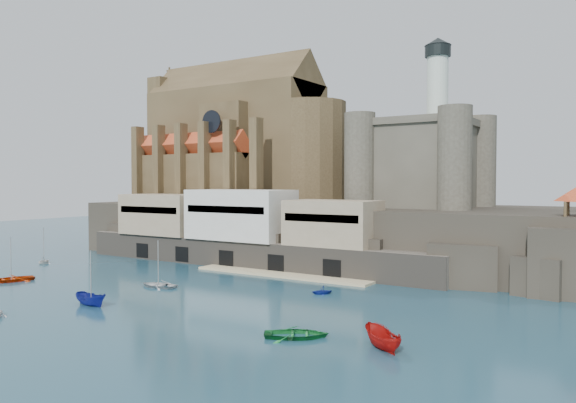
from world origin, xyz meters
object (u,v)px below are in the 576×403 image
(boat_0, at_px, (11,281))
(boat_2, at_px, (91,305))
(church, at_px, (241,145))
(castle_keep, at_px, (422,159))

(boat_0, xyz_separation_m, boat_2, (22.96, -4.05, 0.00))
(boat_0, height_order, boat_2, boat_0)
(church, distance_m, boat_2, 60.59)
(church, bearing_deg, boat_0, -94.65)
(castle_keep, xyz_separation_m, boat_2, (-21.23, -52.34, -18.31))
(church, height_order, castle_keep, church)
(church, distance_m, boat_0, 53.97)
(church, xyz_separation_m, boat_2, (18.98, -53.12, -22.13))
(boat_0, relative_size, boat_2, 1.24)
(castle_keep, distance_m, boat_2, 59.38)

